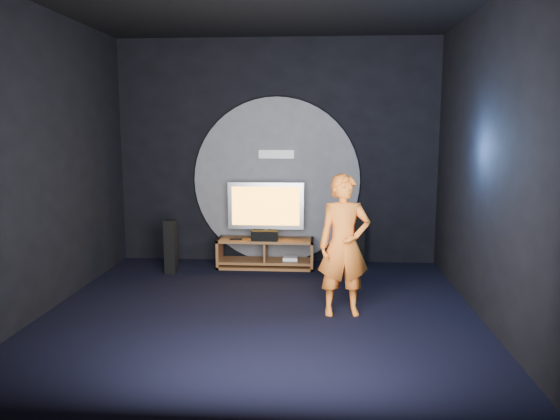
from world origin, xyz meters
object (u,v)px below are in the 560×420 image
object	(u,v)px
tv	(266,208)
tower_speaker_left	(171,247)
subwoofer	(338,263)
media_console	(266,255)
player	(344,245)
tower_speaker_right	(359,240)

from	to	relation	value
tv	tower_speaker_left	xyz separation A→B (m)	(-1.37, -0.48, -0.52)
tv	subwoofer	world-z (taller)	tv
media_console	subwoofer	bearing A→B (deg)	-19.49
media_console	player	xyz separation A→B (m)	(1.09, -2.04, 0.62)
tv	tower_speaker_right	distance (m)	1.54
tv	player	bearing A→B (deg)	-62.57
tower_speaker_left	subwoofer	size ratio (longest dim) A/B	2.17
tower_speaker_right	subwoofer	size ratio (longest dim) A/B	2.17
tower_speaker_left	tower_speaker_right	distance (m)	2.88
tower_speaker_left	tv	bearing A→B (deg)	19.20
media_console	subwoofer	xyz separation A→B (m)	(1.09, -0.39, -0.01)
media_console	tower_speaker_right	bearing A→B (deg)	9.95
tower_speaker_right	player	bearing A→B (deg)	-98.55
media_console	tower_speaker_left	distance (m)	1.45
media_console	tower_speaker_left	bearing A→B (deg)	-163.43
tv	tower_speaker_left	world-z (taller)	tv
tv	subwoofer	xyz separation A→B (m)	(1.10, -0.45, -0.74)
subwoofer	tower_speaker_left	bearing A→B (deg)	-179.48
subwoofer	media_console	bearing A→B (deg)	160.51
tv	media_console	bearing A→B (deg)	-84.19
tower_speaker_left	subwoofer	bearing A→B (deg)	0.52
tower_speaker_right	player	world-z (taller)	player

